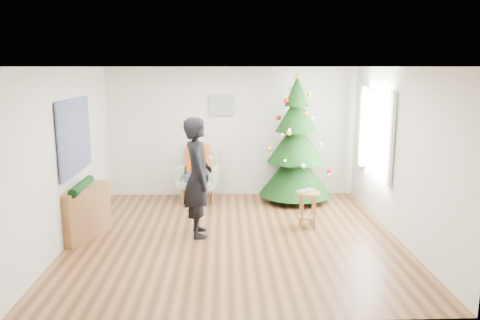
{
  "coord_description": "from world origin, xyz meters",
  "views": [
    {
      "loc": [
        -0.15,
        -6.92,
        2.6
      ],
      "look_at": [
        0.1,
        0.6,
        1.1
      ],
      "focal_mm": 35.0,
      "sensor_mm": 36.0,
      "label": 1
    }
  ],
  "objects_px": {
    "console": "(83,213)",
    "standing_man": "(198,177)",
    "christmas_tree": "(296,144)",
    "stool": "(307,209)",
    "armchair": "(199,182)"
  },
  "relations": [
    {
      "from": "stool",
      "to": "armchair",
      "type": "relative_size",
      "value": 0.59
    },
    {
      "from": "christmas_tree",
      "to": "console",
      "type": "relative_size",
      "value": 2.54
    },
    {
      "from": "christmas_tree",
      "to": "standing_man",
      "type": "height_order",
      "value": "christmas_tree"
    },
    {
      "from": "christmas_tree",
      "to": "armchair",
      "type": "height_order",
      "value": "christmas_tree"
    },
    {
      "from": "standing_man",
      "to": "console",
      "type": "distance_m",
      "value": 1.84
    },
    {
      "from": "christmas_tree",
      "to": "armchair",
      "type": "distance_m",
      "value": 2.04
    },
    {
      "from": "console",
      "to": "standing_man",
      "type": "bearing_deg",
      "value": 22.58
    },
    {
      "from": "standing_man",
      "to": "stool",
      "type": "bearing_deg",
      "value": -89.31
    },
    {
      "from": "christmas_tree",
      "to": "standing_man",
      "type": "bearing_deg",
      "value": -133.86
    },
    {
      "from": "stool",
      "to": "console",
      "type": "distance_m",
      "value": 3.55
    },
    {
      "from": "christmas_tree",
      "to": "console",
      "type": "height_order",
      "value": "christmas_tree"
    },
    {
      "from": "christmas_tree",
      "to": "stool",
      "type": "bearing_deg",
      "value": -91.04
    },
    {
      "from": "christmas_tree",
      "to": "stool",
      "type": "relative_size",
      "value": 4.22
    },
    {
      "from": "armchair",
      "to": "standing_man",
      "type": "relative_size",
      "value": 0.54
    },
    {
      "from": "christmas_tree",
      "to": "armchair",
      "type": "bearing_deg",
      "value": 177.51
    }
  ]
}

